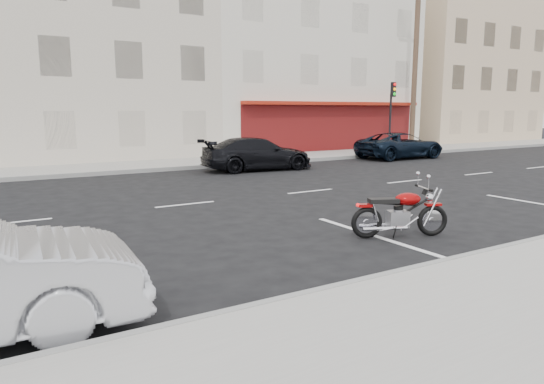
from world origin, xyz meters
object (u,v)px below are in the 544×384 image
at_px(fire_hydrant, 368,145).
at_px(motorcycle, 434,214).
at_px(traffic_light, 391,108).
at_px(utility_pole, 415,70).
at_px(car_far, 257,154).
at_px(suv_far, 400,145).

relative_size(fire_hydrant, motorcycle, 0.39).
bearing_deg(traffic_light, fire_hydrant, 173.64).
xyz_separation_m(utility_pole, car_far, (-12.28, -3.17, -4.07)).
relative_size(suv_far, car_far, 1.03).
height_order(utility_pole, traffic_light, utility_pole).
xyz_separation_m(traffic_light, suv_far, (-1.68, -2.42, -1.90)).
distance_m(utility_pole, motorcycle, 20.70).
distance_m(utility_pole, car_far, 13.32).
xyz_separation_m(fire_hydrant, suv_far, (-0.18, -2.58, 0.13)).
xyz_separation_m(suv_far, car_far, (-8.60, -0.48, 0.01)).
xyz_separation_m(utility_pole, traffic_light, (-2.00, -0.27, -2.18)).
height_order(utility_pole, motorcycle, utility_pole).
bearing_deg(fire_hydrant, motorcycle, -128.15).
bearing_deg(car_far, suv_far, -81.22).
bearing_deg(utility_pole, fire_hydrant, -178.36).
relative_size(motorcycle, car_far, 0.40).
relative_size(utility_pole, suv_far, 1.90).
distance_m(utility_pole, traffic_light, 2.97).
xyz_separation_m(motorcycle, car_far, (2.23, 10.95, 0.22)).
distance_m(traffic_light, suv_far, 3.51).
distance_m(motorcycle, suv_far, 15.75).
bearing_deg(suv_far, traffic_light, -34.34).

